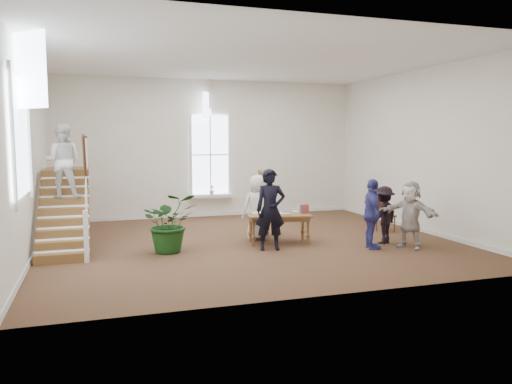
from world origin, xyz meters
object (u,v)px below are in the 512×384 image
object	(u,v)px
woman_cluster_a	(372,214)
woman_cluster_c	(410,214)
floor_plant	(170,223)
person_yellow	(263,201)
library_table	(278,218)
side_chair	(384,212)
police_officer	(270,210)
woman_cluster_b	(384,215)
elderly_woman	(258,207)

from	to	relation	value
woman_cluster_a	woman_cluster_c	distance (m)	0.92
woman_cluster_a	floor_plant	xyz separation A→B (m)	(-4.55, 1.10, -0.14)
person_yellow	woman_cluster_c	size ratio (longest dim) A/B	1.15
library_table	floor_plant	size ratio (longest dim) A/B	1.22
library_table	side_chair	size ratio (longest dim) A/B	1.70
library_table	police_officer	world-z (taller)	police_officer
police_officer	woman_cluster_b	bearing A→B (deg)	6.67
woman_cluster_c	floor_plant	distance (m)	5.61
woman_cluster_a	woman_cluster_c	xyz separation A→B (m)	(0.90, -0.20, -0.02)
woman_cluster_b	elderly_woman	bearing A→B (deg)	-53.63
elderly_woman	woman_cluster_c	bearing A→B (deg)	144.44
library_table	woman_cluster_b	distance (m)	2.61
woman_cluster_b	library_table	bearing A→B (deg)	-44.96
woman_cluster_a	woman_cluster_b	distance (m)	0.76
police_officer	woman_cluster_c	world-z (taller)	police_officer
elderly_woman	floor_plant	world-z (taller)	elderly_woman
side_chair	person_yellow	bearing A→B (deg)	167.00
library_table	woman_cluster_b	world-z (taller)	woman_cluster_b
woman_cluster_a	floor_plant	bearing A→B (deg)	90.98
woman_cluster_a	floor_plant	world-z (taller)	woman_cluster_a
woman_cluster_c	side_chair	xyz separation A→B (m)	(0.60, 2.05, -0.26)
woman_cluster_b	floor_plant	world-z (taller)	woman_cluster_b
police_officer	elderly_woman	world-z (taller)	police_officer
person_yellow	woman_cluster_b	bearing A→B (deg)	125.83
floor_plant	library_table	bearing A→B (deg)	3.37
person_yellow	woman_cluster_b	size ratio (longest dim) A/B	1.30
person_yellow	woman_cluster_c	bearing A→B (deg)	120.79
library_table	woman_cluster_c	bearing A→B (deg)	-17.34
woman_cluster_a	woman_cluster_b	size ratio (longest dim) A/B	1.16
woman_cluster_c	floor_plant	bearing A→B (deg)	-132.52
woman_cluster_a	side_chair	size ratio (longest dim) A/B	1.69
person_yellow	floor_plant	xyz separation A→B (m)	(-2.65, -1.26, -0.24)
police_officer	side_chair	distance (m)	4.02
library_table	person_yellow	bearing A→B (deg)	101.64
woman_cluster_b	woman_cluster_a	bearing A→B (deg)	10.04
person_yellow	woman_cluster_b	distance (m)	3.16
library_table	side_chair	xyz separation A→B (m)	(3.38, 0.59, -0.10)
police_officer	library_table	bearing A→B (deg)	66.67
police_officer	woman_cluster_a	xyz separation A→B (m)	(2.30, -0.62, -0.12)
woman_cluster_a	woman_cluster_c	world-z (taller)	woman_cluster_a
side_chair	elderly_woman	bearing A→B (deg)	175.38
floor_plant	woman_cluster_b	bearing A→B (deg)	-7.23
woman_cluster_b	woman_cluster_c	distance (m)	0.72
library_table	side_chair	world-z (taller)	side_chair
police_officer	elderly_woman	xyz separation A→B (m)	(0.10, 1.25, -0.11)
police_officer	woman_cluster_c	bearing A→B (deg)	-4.35
police_officer	woman_cluster_b	world-z (taller)	police_officer
elderly_woman	floor_plant	bearing A→B (deg)	16.04
woman_cluster_c	elderly_woman	bearing A→B (deg)	-152.73
floor_plant	police_officer	bearing A→B (deg)	-12.23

